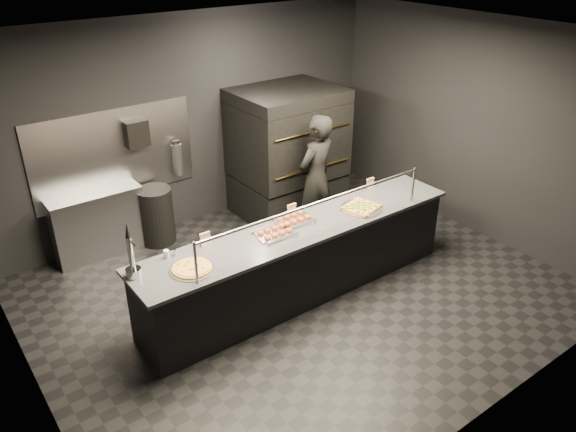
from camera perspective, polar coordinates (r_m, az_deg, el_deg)
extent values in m
plane|color=black|center=(6.90, 1.29, -7.76)|extent=(6.00, 6.00, 0.00)
plane|color=black|center=(5.72, 1.61, 17.60)|extent=(6.00, 6.00, 0.00)
cube|color=black|center=(8.15, -9.55, 9.38)|extent=(6.00, 0.04, 3.00)
cube|color=black|center=(4.69, 20.62, -6.46)|extent=(6.00, 0.04, 3.00)
cube|color=black|center=(5.11, -26.34, -4.77)|extent=(0.04, 5.00, 3.00)
cube|color=black|center=(8.23, 18.36, 8.55)|extent=(0.04, 5.00, 3.00)
cube|color=#99999E|center=(7.76, -17.24, 6.01)|extent=(2.20, 0.02, 1.20)
cube|color=black|center=(6.66, 1.33, -4.66)|extent=(4.00, 0.70, 0.88)
cube|color=#343438|center=(6.42, 1.37, -1.18)|extent=(4.10, 0.78, 0.04)
cylinder|color=#99999E|center=(5.39, -9.36, -4.67)|extent=(0.03, 0.03, 0.45)
cylinder|color=#99999E|center=(7.07, 12.59, 3.13)|extent=(0.03, 0.03, 0.45)
cylinder|color=#99999E|center=(6.01, 3.17, 1.39)|extent=(3.00, 0.04, 0.04)
cube|color=black|center=(8.69, -0.08, 2.44)|extent=(1.50, 1.15, 0.60)
cube|color=black|center=(8.46, -0.09, 6.12)|extent=(1.50, 1.20, 0.55)
cube|color=black|center=(8.27, -0.09, 9.67)|extent=(1.50, 1.20, 0.55)
cube|color=black|center=(8.17, -0.09, 12.14)|extent=(1.50, 1.20, 0.18)
cylinder|color=gold|center=(8.00, 2.56, 4.82)|extent=(1.30, 0.02, 0.02)
cylinder|color=gold|center=(7.81, 2.65, 8.54)|extent=(1.30, 0.02, 0.02)
cube|color=#99999E|center=(7.85, -18.67, -0.81)|extent=(1.20, 0.35, 0.90)
cube|color=black|center=(7.69, -15.17, 8.10)|extent=(0.30, 0.20, 0.35)
cylinder|color=#B2B2B7|center=(8.07, -11.17, 5.65)|extent=(0.14, 0.14, 0.45)
cube|color=black|center=(7.98, -11.33, 7.32)|extent=(0.10, 0.06, 0.06)
cylinder|color=silver|center=(5.71, -15.41, -5.55)|extent=(0.15, 0.15, 0.09)
cylinder|color=silver|center=(5.61, -15.66, -3.85)|extent=(0.05, 0.05, 0.39)
cylinder|color=silver|center=(5.45, -15.54, -2.67)|extent=(0.02, 0.11, 0.02)
cone|color=black|center=(5.47, -16.02, -1.40)|extent=(0.05, 0.05, 0.15)
cylinder|color=silver|center=(5.71, -9.72, -5.34)|extent=(0.46, 0.46, 0.01)
cylinder|color=#AC8237|center=(5.70, -9.73, -5.24)|extent=(0.40, 0.40, 0.02)
cylinder|color=gold|center=(5.69, -9.73, -5.13)|extent=(0.35, 0.35, 0.01)
cube|color=silver|center=(6.23, -1.35, -1.82)|extent=(0.48, 0.39, 0.02)
ellipsoid|color=#B16125|center=(6.10, -2.08, -2.21)|extent=(0.08, 0.08, 0.05)
ellipsoid|color=#B16125|center=(6.20, -2.81, -1.70)|extent=(0.08, 0.08, 0.05)
ellipsoid|color=#B16125|center=(6.15, -1.35, -1.95)|extent=(0.08, 0.08, 0.05)
ellipsoid|color=#B16125|center=(6.25, -2.09, -1.44)|extent=(0.08, 0.08, 0.05)
ellipsoid|color=#B16125|center=(6.19, -0.62, -1.69)|extent=(0.08, 0.08, 0.05)
ellipsoid|color=#B16125|center=(6.29, -1.37, -1.19)|extent=(0.08, 0.08, 0.05)
ellipsoid|color=#B16125|center=(6.24, 0.09, -1.43)|extent=(0.08, 0.08, 0.05)
ellipsoid|color=#B16125|center=(6.34, -0.66, -0.95)|extent=(0.08, 0.08, 0.05)
cube|color=silver|center=(6.51, 0.57, -0.44)|extent=(0.50, 0.42, 0.02)
ellipsoid|color=#B16125|center=(6.37, -0.11, -0.80)|extent=(0.08, 0.08, 0.05)
ellipsoid|color=#B16125|center=(6.47, -0.87, -0.31)|extent=(0.08, 0.08, 0.05)
ellipsoid|color=#B16125|center=(6.42, 0.60, -0.55)|extent=(0.08, 0.08, 0.05)
ellipsoid|color=#B16125|center=(6.52, -0.16, -0.07)|extent=(0.08, 0.08, 0.05)
ellipsoid|color=#B16125|center=(6.47, 1.30, -0.30)|extent=(0.08, 0.08, 0.05)
ellipsoid|color=#B16125|center=(6.58, 0.53, 0.17)|extent=(0.08, 0.08, 0.05)
ellipsoid|color=#B16125|center=(6.53, 1.98, -0.06)|extent=(0.08, 0.08, 0.05)
ellipsoid|color=#B16125|center=(6.63, 1.21, 0.40)|extent=(0.08, 0.08, 0.05)
cylinder|color=silver|center=(6.86, 7.43, 0.77)|extent=(0.51, 0.51, 0.01)
cube|color=#AC8237|center=(6.85, 7.44, 0.89)|extent=(0.48, 0.45, 0.02)
cube|color=gold|center=(6.84, 7.45, 0.98)|extent=(0.45, 0.42, 0.01)
cube|color=#3A8C1F|center=(6.84, 7.45, 1.05)|extent=(0.43, 0.40, 0.01)
cylinder|color=silver|center=(5.92, -12.24, -3.82)|extent=(0.05, 0.05, 0.09)
cylinder|color=silver|center=(5.96, -11.44, -3.63)|extent=(0.04, 0.04, 0.07)
cube|color=white|center=(6.07, -8.41, -2.30)|extent=(0.12, 0.04, 0.15)
cube|color=white|center=(6.61, 0.38, 0.65)|extent=(0.12, 0.04, 0.15)
cube|color=white|center=(7.38, 8.35, 3.31)|extent=(0.12, 0.04, 0.15)
cylinder|color=black|center=(7.97, -13.24, 0.02)|extent=(0.48, 0.48, 0.80)
imported|color=black|center=(7.71, 2.85, 3.86)|extent=(0.74, 0.58, 1.79)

